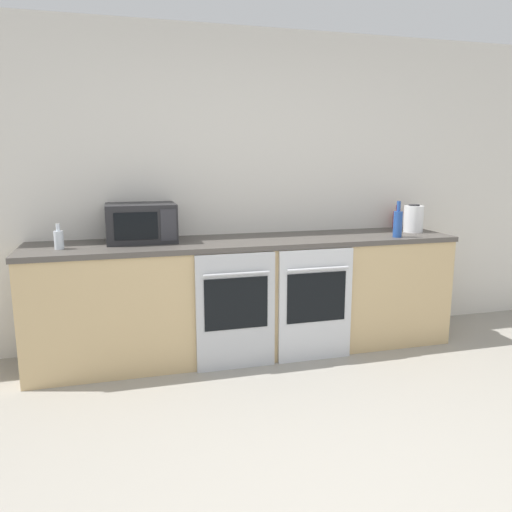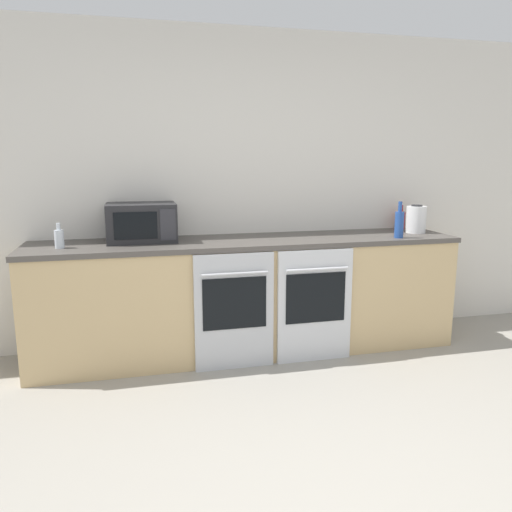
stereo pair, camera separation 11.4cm
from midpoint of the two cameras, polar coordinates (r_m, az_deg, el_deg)
name	(u,v)px [view 2 (the right image)]	position (r m, az deg, el deg)	size (l,w,h in m)	color
wall_back	(238,189)	(4.27, -1.26, 7.63)	(10.00, 0.06, 2.60)	silver
counter_back	(248,295)	(4.06, -0.10, -4.52)	(3.39, 0.68, 0.93)	tan
oven_left	(234,311)	(3.71, -1.60, -6.31)	(0.59, 0.06, 0.88)	#B7BABF
oven_right	(315,305)	(3.88, 7.58, -5.60)	(0.59, 0.06, 0.88)	silver
microwave	(142,222)	(3.94, -12.13, 3.78)	(0.52, 0.39, 0.29)	#232326
bottle_red	(400,220)	(4.74, 16.85, 3.99)	(0.08, 0.08, 0.22)	maroon
bottle_clear	(59,238)	(3.80, -20.77, 1.90)	(0.07, 0.07, 0.18)	silver
bottle_blue	(399,224)	(4.20, 16.80, 3.56)	(0.07, 0.07, 0.29)	#234793
kettle	(416,219)	(4.55, 18.51, 4.01)	(0.17, 0.17, 0.24)	white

